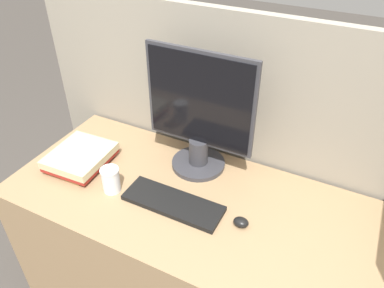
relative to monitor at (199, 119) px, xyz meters
name	(u,v)px	position (x,y,z in m)	size (l,w,h in m)	color
cubicle_panel_rear	(235,162)	(0.11, 0.17, -0.31)	(2.01, 0.04, 1.43)	gray
desk	(200,264)	(0.11, -0.21, -0.63)	(1.61, 0.68, 0.78)	#937551
monitor	(199,119)	(0.00, 0.00, 0.00)	(0.47, 0.24, 0.54)	#333338
keyboard	(173,203)	(0.02, -0.27, -0.23)	(0.40, 0.14, 0.02)	black
mouse	(241,222)	(0.30, -0.25, -0.23)	(0.06, 0.05, 0.03)	black
coffee_cup	(111,180)	(-0.24, -0.31, -0.19)	(0.08, 0.08, 0.11)	white
book_stack	(80,158)	(-0.47, -0.23, -0.21)	(0.25, 0.28, 0.07)	olive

